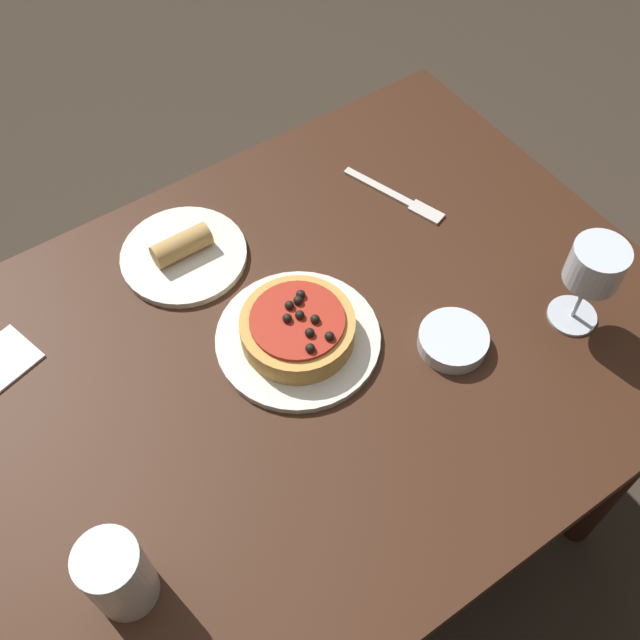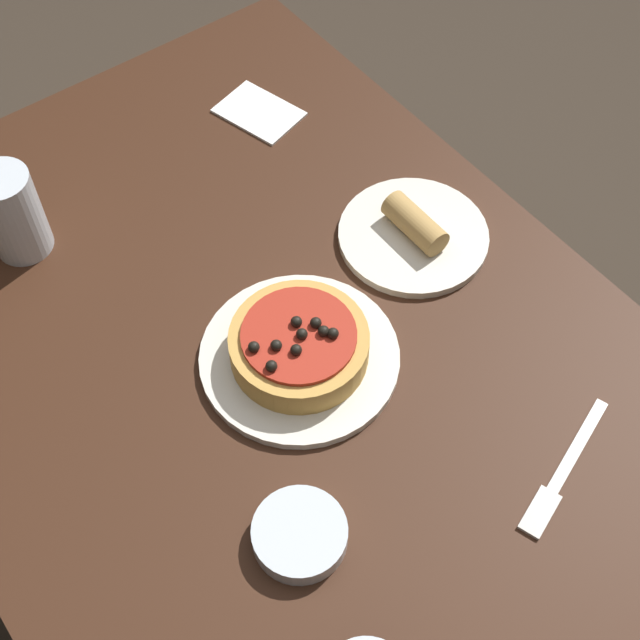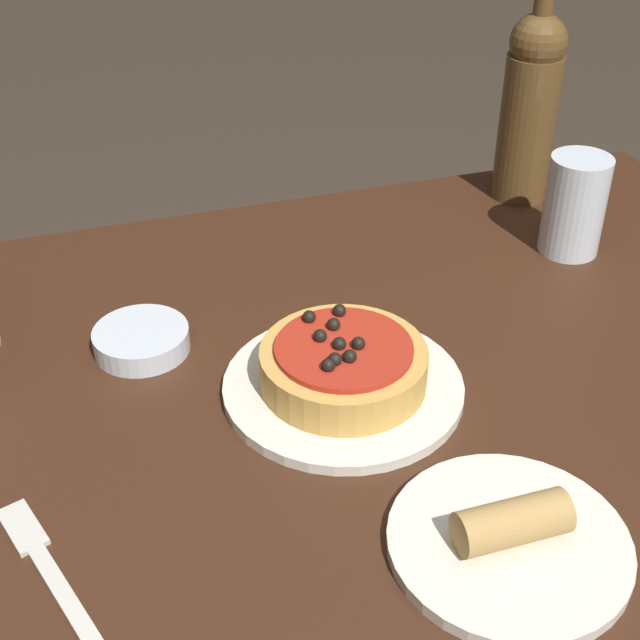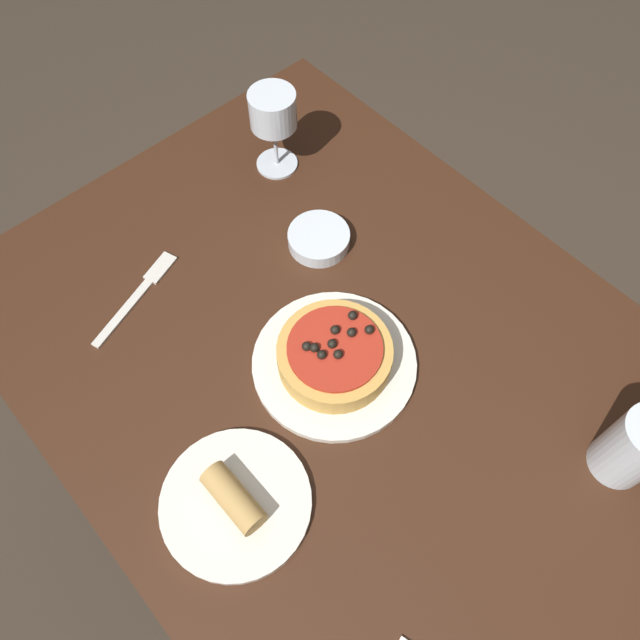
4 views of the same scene
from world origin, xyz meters
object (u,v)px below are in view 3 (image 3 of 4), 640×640
(dining_table, at_px, (360,452))
(side_bowl, at_px, (141,340))
(fork, at_px, (48,569))
(side_plate, at_px, (509,539))
(dinner_plate, at_px, (343,387))
(pizza, at_px, (343,365))
(wine_bottle, at_px, (530,104))
(water_cup, at_px, (575,205))

(dining_table, height_order, side_bowl, side_bowl)
(fork, distance_m, side_plate, 0.38)
(dining_table, xyz_separation_m, side_bowl, (0.21, -0.12, 0.12))
(dinner_plate, height_order, pizza, pizza)
(wine_bottle, distance_m, water_cup, 0.18)
(side_bowl, bearing_deg, fork, 67.13)
(side_bowl, xyz_separation_m, side_plate, (-0.25, 0.37, -0.00))
(wine_bottle, height_order, fork, wine_bottle)
(dinner_plate, relative_size, wine_bottle, 0.80)
(wine_bottle, xyz_separation_m, side_plate, (0.32, 0.59, -0.13))
(dinner_plate, bearing_deg, dining_table, -147.89)
(wine_bottle, bearing_deg, side_bowl, 20.32)
(side_bowl, bearing_deg, water_cup, -174.79)
(dining_table, relative_size, side_plate, 5.81)
(side_bowl, height_order, fork, side_bowl)
(wine_bottle, height_order, water_cup, wine_bottle)
(water_cup, distance_m, fork, 0.75)
(dining_table, xyz_separation_m, pizza, (0.03, 0.02, 0.14))
(dining_table, distance_m, side_bowl, 0.27)
(side_bowl, bearing_deg, dinner_plate, 143.72)
(pizza, height_order, side_bowl, pizza)
(pizza, distance_m, side_bowl, 0.23)
(pizza, bearing_deg, fork, 25.52)
(dinner_plate, bearing_deg, pizza, -48.83)
(side_plate, bearing_deg, dining_table, -82.07)
(dining_table, xyz_separation_m, wine_bottle, (-0.36, -0.33, 0.24))
(side_plate, bearing_deg, side_bowl, -56.34)
(dinner_plate, relative_size, pizza, 1.46)
(water_cup, bearing_deg, wine_bottle, -95.17)
(dinner_plate, distance_m, water_cup, 0.42)
(pizza, relative_size, side_bowl, 1.63)
(dining_table, relative_size, fork, 6.12)
(dinner_plate, bearing_deg, wine_bottle, -137.99)
(pizza, relative_size, water_cup, 1.32)
(water_cup, bearing_deg, side_bowl, 5.21)
(dining_table, height_order, dinner_plate, dinner_plate)
(water_cup, bearing_deg, fork, 26.16)
(side_bowl, bearing_deg, pizza, 143.73)
(side_plate, bearing_deg, dinner_plate, -75.00)
(dining_table, bearing_deg, fork, 26.08)
(dining_table, bearing_deg, side_plate, 97.93)
(side_plate, bearing_deg, fork, -14.22)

